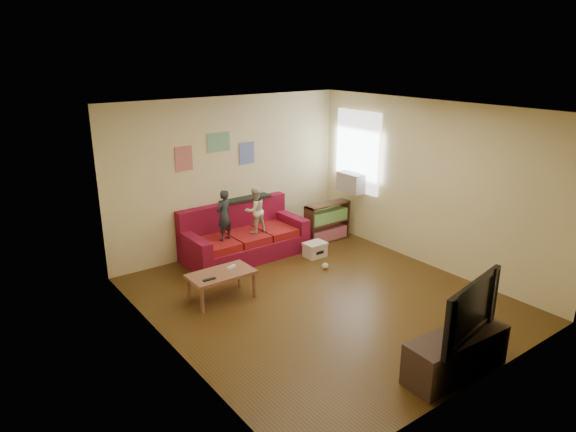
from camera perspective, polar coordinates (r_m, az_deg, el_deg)
room_shell at (r=7.01m, az=3.89°, el=0.70°), size 4.52×5.02×2.72m
sofa at (r=8.92m, az=-5.02°, el=-2.50°), size 2.12×0.97×0.93m
child_a at (r=8.38m, az=-7.13°, el=0.08°), size 0.36×0.29×0.85m
child_b at (r=8.69m, az=-3.69°, el=0.63°), size 0.39×0.31×0.79m
coffee_table at (r=7.40m, az=-7.44°, el=-6.68°), size 0.93×0.51×0.42m
remote at (r=7.17m, az=-8.74°, el=-6.97°), size 0.19×0.06×0.02m
game_controller at (r=7.50m, az=-6.31°, el=-5.66°), size 0.16×0.08×0.03m
bookshelf at (r=9.60m, az=4.37°, el=-0.90°), size 0.91×0.27×0.73m
window at (r=9.58m, az=7.73°, el=7.09°), size 0.04×1.08×1.48m
ac_unit at (r=9.62m, az=7.08°, el=3.74°), size 0.28×0.55×0.35m
artwork_left at (r=8.50m, az=-11.50°, el=6.27°), size 0.30×0.01×0.40m
artwork_center at (r=8.76m, az=-7.71°, el=8.13°), size 0.42×0.01×0.32m
artwork_right at (r=9.07m, az=-4.59°, el=6.98°), size 0.30×0.01×0.38m
file_box at (r=8.91m, az=3.02°, el=-3.74°), size 0.37×0.28×0.26m
tv_stand at (r=6.13m, az=18.16°, el=-14.38°), size 1.30×0.48×0.48m
television at (r=5.85m, az=18.72°, el=-9.55°), size 1.19×0.37×0.68m
tissue at (r=8.46m, az=4.15°, el=-5.56°), size 0.13×0.13×0.11m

